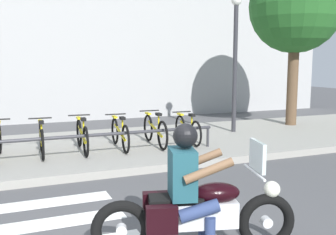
{
  "coord_description": "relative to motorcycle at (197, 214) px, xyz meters",
  "views": [
    {
      "loc": [
        -0.9,
        -3.48,
        2.06
      ],
      "look_at": [
        1.9,
        3.23,
        1.05
      ],
      "focal_mm": 42.2,
      "sensor_mm": 36.0,
      "label": 1
    }
  ],
  "objects": [
    {
      "name": "bicycle_5",
      "position": [
        1.34,
        4.81,
        0.05
      ],
      "size": [
        0.48,
        1.75,
        0.79
      ],
      "color": "black",
      "rests_on": "sidewalk"
    },
    {
      "name": "bicycle_2",
      "position": [
        -1.17,
        4.81,
        0.03
      ],
      "size": [
        0.48,
        1.58,
        0.75
      ],
      "color": "black",
      "rests_on": "sidewalk"
    },
    {
      "name": "rider",
      "position": [
        -0.07,
        0.02,
        0.37
      ],
      "size": [
        0.72,
        0.65,
        1.44
      ],
      "color": "#1E4C59",
      "rests_on": "ground"
    },
    {
      "name": "street_lamp",
      "position": [
        4.04,
        5.73,
        1.91
      ],
      "size": [
        0.28,
        0.28,
        3.86
      ],
      "color": "#2D2D33",
      "rests_on": "ground"
    },
    {
      "name": "bicycle_4",
      "position": [
        0.5,
        4.81,
        0.03
      ],
      "size": [
        0.48,
        1.69,
        0.75
      ],
      "color": "black",
      "rests_on": "sidewalk"
    },
    {
      "name": "crosswalk_stripe_4",
      "position": [
        -1.8,
        1.47,
        -0.46
      ],
      "size": [
        2.8,
        0.4,
        0.01
      ],
      "primitive_type": "cube",
      "color": "white",
      "rests_on": "ground"
    },
    {
      "name": "building_backdrop",
      "position": [
        -0.94,
        11.03,
        3.21
      ],
      "size": [
        24.0,
        1.2,
        7.35
      ],
      "primitive_type": "cube",
      "color": "#A4A4A4",
      "rests_on": "ground"
    },
    {
      "name": "sidewalk",
      "position": [
        -0.94,
        5.33,
        -0.39
      ],
      "size": [
        24.0,
        4.4,
        0.15
      ],
      "primitive_type": "cube",
      "color": "gray",
      "rests_on": "ground"
    },
    {
      "name": "bicycle_6",
      "position": [
        2.18,
        4.81,
        0.03
      ],
      "size": [
        0.48,
        1.59,
        0.73
      ],
      "color": "black",
      "rests_on": "sidewalk"
    },
    {
      "name": "bike_rack",
      "position": [
        -0.33,
        4.26,
        0.12
      ],
      "size": [
        5.63,
        0.07,
        0.49
      ],
      "color": "#333338",
      "rests_on": "sidewalk"
    },
    {
      "name": "crosswalk_stripe_5",
      "position": [
        -1.8,
        2.27,
        -0.46
      ],
      "size": [
        2.8,
        0.4,
        0.01
      ],
      "primitive_type": "cube",
      "color": "white",
      "rests_on": "ground"
    },
    {
      "name": "motorcycle",
      "position": [
        0.0,
        0.0,
        0.0
      ],
      "size": [
        2.19,
        0.88,
        1.23
      ],
      "color": "black",
      "rests_on": "ground"
    },
    {
      "name": "bicycle_3",
      "position": [
        -0.33,
        4.81,
        0.04
      ],
      "size": [
        0.48,
        1.7,
        0.77
      ],
      "color": "black",
      "rests_on": "sidewalk"
    },
    {
      "name": "tree_near_rack",
      "position": [
        6.37,
        6.13,
        3.24
      ],
      "size": [
        2.78,
        2.78,
        5.13
      ],
      "color": "brown",
      "rests_on": "ground"
    }
  ]
}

